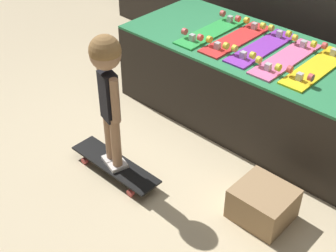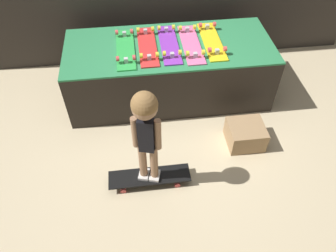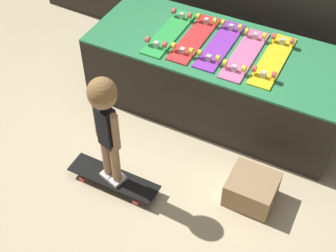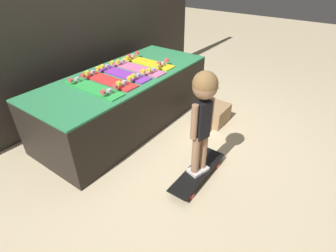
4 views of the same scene
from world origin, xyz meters
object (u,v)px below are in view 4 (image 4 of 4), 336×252
(skateboard_red_on_rack, at_px, (108,80))
(skateboard_on_floor, at_px, (198,172))
(storage_box, at_px, (213,113))
(skateboard_purple_on_rack, at_px, (122,73))
(child, at_px, (203,107))
(skateboard_green_on_rack, at_px, (93,87))
(skateboard_pink_on_rack, at_px, (137,68))
(skateboard_yellow_on_rack, at_px, (148,62))

(skateboard_red_on_rack, distance_m, skateboard_on_floor, 1.38)
(skateboard_red_on_rack, distance_m, storage_box, 1.38)
(skateboard_red_on_rack, relative_size, skateboard_purple_on_rack, 1.00)
(child, xyz_separation_m, storage_box, (1.02, 0.37, -0.68))
(skateboard_green_on_rack, distance_m, skateboard_purple_on_rack, 0.46)
(child, bearing_deg, skateboard_pink_on_rack, 80.20)
(skateboard_yellow_on_rack, xyz_separation_m, child, (-0.80, -1.25, 0.11))
(skateboard_purple_on_rack, bearing_deg, skateboard_yellow_on_rack, 0.43)
(skateboard_green_on_rack, relative_size, skateboard_pink_on_rack, 1.00)
(skateboard_pink_on_rack, distance_m, skateboard_yellow_on_rack, 0.23)
(skateboard_red_on_rack, relative_size, skateboard_on_floor, 0.98)
(skateboard_yellow_on_rack, distance_m, child, 1.49)
(skateboard_red_on_rack, height_order, skateboard_on_floor, skateboard_red_on_rack)
(skateboard_pink_on_rack, xyz_separation_m, storage_box, (0.44, -0.85, -0.56))
(skateboard_green_on_rack, height_order, storage_box, skateboard_green_on_rack)
(skateboard_green_on_rack, distance_m, skateboard_red_on_rack, 0.23)
(skateboard_red_on_rack, distance_m, skateboard_pink_on_rack, 0.46)
(skateboard_pink_on_rack, bearing_deg, skateboard_purple_on_rack, 173.12)
(skateboard_on_floor, bearing_deg, storage_box, 19.90)
(skateboard_red_on_rack, bearing_deg, child, -95.06)
(skateboard_green_on_rack, height_order, skateboard_pink_on_rack, same)
(skateboard_green_on_rack, relative_size, skateboard_yellow_on_rack, 1.00)
(skateboard_green_on_rack, relative_size, skateboard_on_floor, 0.98)
(skateboard_red_on_rack, bearing_deg, skateboard_green_on_rack, -174.45)
(skateboard_on_floor, height_order, child, child)
(skateboard_yellow_on_rack, bearing_deg, skateboard_green_on_rack, -177.81)
(skateboard_yellow_on_rack, bearing_deg, skateboard_red_on_rack, -178.93)
(child, bearing_deg, skateboard_on_floor, 0.00)
(skateboard_red_on_rack, relative_size, child, 0.74)
(skateboard_pink_on_rack, height_order, child, child)
(skateboard_pink_on_rack, distance_m, storage_box, 1.11)
(child, bearing_deg, skateboard_red_on_rack, 100.30)
(skateboard_pink_on_rack, height_order, skateboard_on_floor, skateboard_pink_on_rack)
(skateboard_red_on_rack, height_order, skateboard_yellow_on_rack, same)
(skateboard_green_on_rack, distance_m, storage_box, 1.53)
(skateboard_green_on_rack, relative_size, storage_box, 2.05)
(skateboard_purple_on_rack, bearing_deg, skateboard_red_on_rack, -177.64)
(skateboard_red_on_rack, distance_m, skateboard_purple_on_rack, 0.23)
(skateboard_purple_on_rack, relative_size, skateboard_on_floor, 0.98)
(skateboard_on_floor, bearing_deg, skateboard_green_on_rack, 95.73)
(skateboard_green_on_rack, bearing_deg, skateboard_on_floor, -84.27)
(storage_box, bearing_deg, skateboard_green_on_rack, 143.36)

